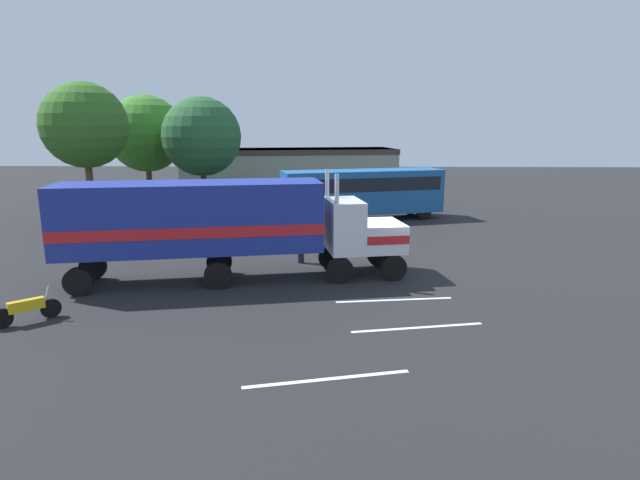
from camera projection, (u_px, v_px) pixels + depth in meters
ground_plane at (380, 274)px, 22.87m from camera, size 120.00×120.00×0.00m
lane_stripe_near at (394, 300)px, 19.45m from camera, size 4.38×0.77×0.01m
lane_stripe_mid at (418, 328)px, 16.79m from camera, size 4.35×1.02×0.01m
lane_stripe_far at (328, 379)px, 13.40m from camera, size 4.32×1.18×0.01m
semi_truck at (219, 222)px, 21.35m from camera, size 14.37×5.26×4.50m
person_bystander at (301, 244)px, 24.54m from camera, size 0.43×0.48×1.63m
parked_bus at (363, 190)px, 35.55m from camera, size 11.27×5.60×3.40m
parked_car at (206, 221)px, 30.84m from camera, size 4.45×1.94×1.57m
motorcycle at (27, 309)px, 17.14m from camera, size 1.62×1.51×1.12m
tree_left at (202, 137)px, 37.73m from camera, size 5.71×5.71×8.43m
tree_center at (85, 126)px, 32.72m from camera, size 5.36×5.36×9.06m
tree_right at (146, 134)px, 40.84m from camera, size 5.97×5.97×8.72m
building_backdrop at (289, 168)px, 51.71m from camera, size 21.69×9.92×4.10m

